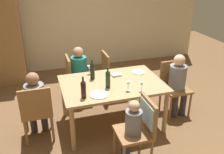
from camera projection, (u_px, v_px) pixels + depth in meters
name	position (u px, v px, depth m)	size (l,w,h in m)	color
ground_plane	(112.00, 123.00, 4.25)	(10.00, 10.00, 0.00)	brown
rear_room_partition	(78.00, 14.00, 6.07)	(6.40, 0.12, 2.70)	beige
dining_table	(112.00, 88.00, 3.97)	(1.59, 1.08, 0.76)	tan
chair_left_end	(37.00, 110.00, 3.64)	(0.44, 0.44, 0.92)	olive
chair_right_end	(174.00, 83.00, 4.43)	(0.44, 0.44, 0.92)	olive
chair_far_left	(75.00, 76.00, 4.71)	(0.44, 0.44, 0.92)	olive
chair_near	(142.00, 123.00, 3.24)	(0.46, 0.44, 0.92)	olive
chair_far_right	(111.00, 72.00, 4.91)	(0.44, 0.44, 0.92)	olive
person_woman_host	(36.00, 100.00, 3.70)	(0.28, 0.33, 1.08)	#33333D
person_man_bearded	(178.00, 81.00, 4.28)	(0.29, 0.33, 1.10)	#33333D
person_man_guest	(81.00, 70.00, 4.70)	(0.33, 0.29, 1.10)	#33333D
person_child_small	(132.00, 127.00, 3.21)	(0.25, 0.22, 0.94)	#33333D
wine_bottle_tall_green	(83.00, 89.00, 3.45)	(0.07, 0.07, 0.32)	black
wine_bottle_dark_red	(108.00, 79.00, 3.73)	(0.07, 0.07, 0.33)	#19381E
wine_bottle_short_olive	(92.00, 70.00, 4.01)	(0.07, 0.07, 0.33)	black
wine_glass_near_left	(89.00, 68.00, 4.21)	(0.07, 0.07, 0.15)	silver
wine_glass_centre	(128.00, 84.00, 3.66)	(0.07, 0.07, 0.15)	silver
wine_glass_near_right	(142.00, 84.00, 3.64)	(0.07, 0.07, 0.15)	silver
dinner_plate_host	(138.00, 72.00, 4.30)	(0.23, 0.23, 0.01)	white
dinner_plate_guest_left	(99.00, 95.00, 3.57)	(0.27, 0.27, 0.01)	white
folded_napkin	(116.00, 75.00, 4.18)	(0.16, 0.12, 0.03)	beige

